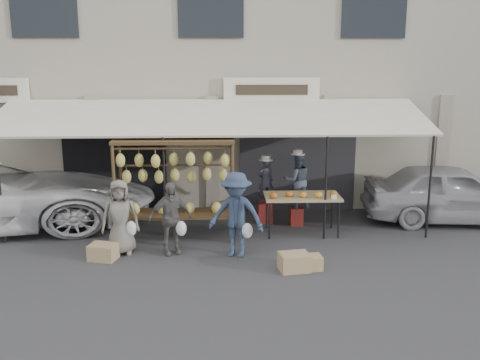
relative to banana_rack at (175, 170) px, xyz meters
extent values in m
plane|color=#2D2D30|center=(0.79, -1.32, -1.56)|extent=(90.00, 90.00, 0.00)
cube|color=#A09785|center=(0.79, 5.18, 1.94)|extent=(24.00, 6.00, 7.00)
cube|color=#232328|center=(2.99, 2.14, -0.31)|extent=(3.00, 0.10, 2.50)
cube|color=black|center=(-1.71, 2.14, -0.31)|extent=(2.60, 0.10, 2.50)
cube|color=silver|center=(2.29, 2.08, 1.59)|extent=(2.40, 0.10, 0.60)
cube|color=silver|center=(0.79, 0.98, 1.04)|extent=(10.00, 2.34, 0.63)
cylinder|color=black|center=(-3.71, -0.17, -0.41)|extent=(0.05, 0.05, 2.30)
cylinder|color=black|center=(-0.21, -0.17, -0.41)|extent=(0.05, 0.05, 2.30)
cylinder|color=black|center=(3.29, -0.17, -0.41)|extent=(0.05, 0.05, 2.30)
cylinder|color=black|center=(5.59, -0.17, -0.41)|extent=(0.05, 0.05, 2.30)
cylinder|color=#3C2B18|center=(-1.25, -0.35, -0.46)|extent=(0.07, 0.07, 2.20)
cylinder|color=#3C2B18|center=(1.25, -0.35, -0.46)|extent=(0.07, 0.07, 2.20)
cylinder|color=#3C2B18|center=(-1.25, 0.45, -0.46)|extent=(0.07, 0.07, 2.20)
cylinder|color=#3C2B18|center=(1.25, 0.45, -0.46)|extent=(0.07, 0.07, 2.20)
cube|color=#3C2B18|center=(0.00, 0.05, 0.64)|extent=(2.60, 0.90, 0.07)
cylinder|color=#3C2B18|center=(0.00, -0.30, 0.52)|extent=(2.50, 0.05, 0.05)
cylinder|color=#3C2B18|center=(0.00, 0.40, 0.52)|extent=(2.50, 0.05, 0.05)
cylinder|color=#3C2B18|center=(0.00, 0.05, 0.09)|extent=(2.50, 0.05, 0.05)
cube|color=#3C2B18|center=(0.00, 0.05, -1.01)|extent=(2.50, 0.80, 0.05)
ellipsoid|color=#DDC366|center=(-1.10, -0.30, 0.27)|extent=(0.20, 0.18, 0.30)
ellipsoid|color=#DDC366|center=(-0.73, -0.15, 0.24)|extent=(0.20, 0.18, 0.30)
ellipsoid|color=#DDC366|center=(-0.37, -0.30, 0.25)|extent=(0.20, 0.18, 0.30)
ellipsoid|color=#DDC366|center=(0.00, -0.15, 0.27)|extent=(0.20, 0.18, 0.30)
ellipsoid|color=#DDC366|center=(0.37, -0.30, 0.29)|extent=(0.20, 0.18, 0.30)
ellipsoid|color=#DDC366|center=(0.73, -0.15, 0.29)|extent=(0.20, 0.18, 0.30)
ellipsoid|color=#DDC366|center=(1.10, -0.30, 0.25)|extent=(0.20, 0.18, 0.30)
ellipsoid|color=#DDC366|center=(-1.05, 0.05, -0.16)|extent=(0.20, 0.18, 0.30)
ellipsoid|color=#DDC366|center=(-0.70, 0.05, -0.13)|extent=(0.20, 0.18, 0.30)
ellipsoid|color=#DDC366|center=(-0.35, 0.05, -0.17)|extent=(0.20, 0.18, 0.30)
ellipsoid|color=#DDC366|center=(0.00, 0.05, -0.12)|extent=(0.20, 0.18, 0.30)
ellipsoid|color=#DDC366|center=(0.35, 0.05, -0.17)|extent=(0.20, 0.18, 0.30)
ellipsoid|color=#DDC366|center=(0.70, 0.05, -0.12)|extent=(0.20, 0.18, 0.30)
ellipsoid|color=#DDC366|center=(1.05, 0.05, -0.14)|extent=(0.20, 0.18, 0.30)
cube|color=tan|center=(2.84, 0.22, -0.69)|extent=(1.70, 0.90, 0.05)
cylinder|color=black|center=(2.07, -0.15, -1.14)|extent=(0.04, 0.04, 0.85)
cylinder|color=black|center=(3.61, -0.15, -1.14)|extent=(0.04, 0.04, 0.85)
cylinder|color=black|center=(2.07, 0.59, -1.14)|extent=(0.04, 0.04, 0.85)
cylinder|color=black|center=(3.61, 0.59, -1.14)|extent=(0.04, 0.04, 0.85)
ellipsoid|color=#B25919|center=(2.16, -0.04, -0.59)|extent=(0.18, 0.14, 0.14)
ellipsoid|color=#B25919|center=(2.52, 0.08, -0.59)|extent=(0.18, 0.14, 0.14)
ellipsoid|color=orange|center=(2.83, 0.01, -0.59)|extent=(0.18, 0.14, 0.14)
ellipsoid|color=orange|center=(3.16, -0.01, -0.59)|extent=(0.18, 0.14, 0.14)
ellipsoid|color=#B25919|center=(3.51, 0.07, -0.59)|extent=(0.18, 0.14, 0.14)
imported|color=#333541|center=(2.08, 1.11, -0.52)|extent=(0.45, 0.35, 1.08)
imported|color=#414C5E|center=(2.81, 0.87, -0.47)|extent=(0.72, 0.61, 1.33)
imported|color=#6D665D|center=(-1.05, -0.91, -0.79)|extent=(0.81, 0.57, 1.55)
imported|color=#5A5653|center=(-0.03, -0.96, -0.81)|extent=(0.96, 0.64, 1.51)
imported|color=#2D3B55|center=(1.31, -1.15, -0.69)|extent=(1.26, 0.94, 1.74)
cube|color=maroon|center=(2.08, 1.11, -1.31)|extent=(0.37, 0.37, 0.50)
cube|color=maroon|center=(2.81, 0.87, -1.35)|extent=(0.31, 0.31, 0.43)
cube|color=tan|center=(2.38, -1.95, -1.39)|extent=(0.62, 0.51, 0.33)
cube|color=tan|center=(2.69, -1.90, -1.43)|extent=(0.48, 0.39, 0.27)
cube|color=tan|center=(-1.35, -1.25, -1.40)|extent=(0.61, 0.52, 0.32)
imported|color=#A6A5AB|center=(6.63, 1.00, -0.84)|extent=(4.34, 2.03, 1.44)
camera|label=1|loc=(1.02, -11.39, 2.40)|focal=40.00mm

